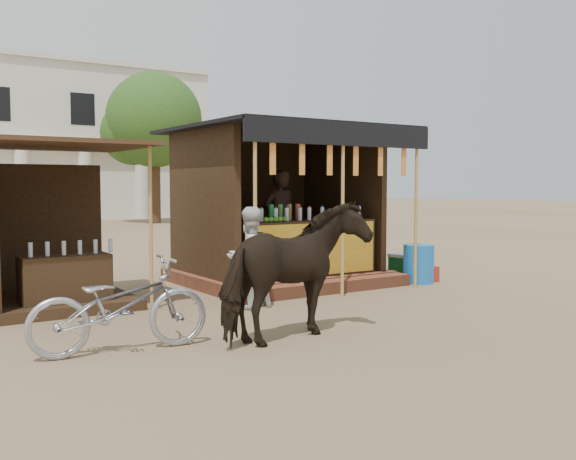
% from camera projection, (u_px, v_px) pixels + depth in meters
% --- Properties ---
extents(ground, '(120.00, 120.00, 0.00)m').
position_uv_depth(ground, '(355.00, 321.00, 8.37)').
color(ground, '#846B4C').
rests_on(ground, ground).
extents(main_stall, '(3.60, 3.61, 2.78)m').
position_uv_depth(main_stall, '(281.00, 226.00, 11.65)').
color(main_stall, brown).
rests_on(main_stall, ground).
extents(secondary_stall, '(2.40, 2.40, 2.38)m').
position_uv_depth(secondary_stall, '(43.00, 249.00, 9.27)').
color(secondary_stall, '#382414').
rests_on(secondary_stall, ground).
extents(cow, '(2.02, 1.25, 1.59)m').
position_uv_depth(cow, '(295.00, 271.00, 7.27)').
color(cow, black).
rests_on(cow, ground).
extents(motorbike, '(1.96, 0.85, 1.00)m').
position_uv_depth(motorbike, '(120.00, 306.00, 6.77)').
color(motorbike, '#9E9FA7').
rests_on(motorbike, ground).
extents(bystander, '(0.76, 0.61, 1.46)m').
position_uv_depth(bystander, '(249.00, 258.00, 9.20)').
color(bystander, silver).
rests_on(bystander, ground).
extents(blue_barrel, '(0.70, 0.70, 0.69)m').
position_uv_depth(blue_barrel, '(419.00, 264.00, 11.63)').
color(blue_barrel, '#1762B2').
rests_on(blue_barrel, ground).
extents(red_crate, '(0.44, 0.43, 0.28)m').
position_uv_depth(red_crate, '(423.00, 274.00, 11.80)').
color(red_crate, maroon).
rests_on(red_crate, ground).
extents(cooler, '(0.73, 0.58, 0.46)m').
position_uv_depth(cooler, '(406.00, 265.00, 12.38)').
color(cooler, '#197332').
rests_on(cooler, ground).
extents(tree, '(4.50, 4.40, 7.00)m').
position_uv_depth(tree, '(149.00, 123.00, 29.68)').
color(tree, '#382314').
rests_on(tree, ground).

